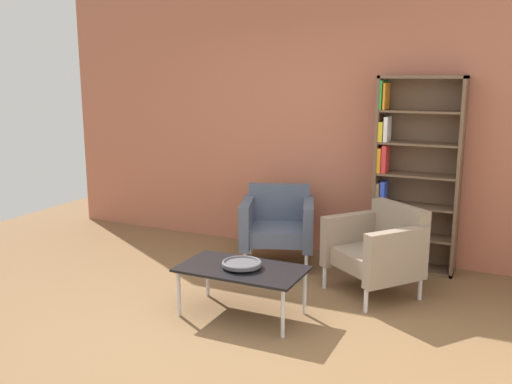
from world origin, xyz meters
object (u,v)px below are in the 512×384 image
at_px(armchair_spare_guest, 378,248).
at_px(armchair_by_bookshelf, 278,223).
at_px(decorative_bowl, 242,264).
at_px(coffee_table_low, 242,272).
at_px(bookshelf_tall, 412,175).

bearing_deg(armchair_spare_guest, armchair_by_bookshelf, -161.52).
bearing_deg(decorative_bowl, coffee_table_low, 180.00).
height_order(armchair_by_bookshelf, armchair_spare_guest, same).
relative_size(decorative_bowl, armchair_by_bookshelf, 0.36).
height_order(coffee_table_low, decorative_bowl, decorative_bowl).
relative_size(coffee_table_low, decorative_bowl, 3.12).
height_order(bookshelf_tall, coffee_table_low, bookshelf_tall).
xyz_separation_m(bookshelf_tall, armchair_by_bookshelf, (-1.25, -0.41, -0.53)).
distance_m(bookshelf_tall, coffee_table_low, 2.09).
height_order(bookshelf_tall, armchair_by_bookshelf, bookshelf_tall).
xyz_separation_m(coffee_table_low, decorative_bowl, (0.00, 0.00, 0.07)).
bearing_deg(coffee_table_low, armchair_spare_guest, 47.13).
relative_size(bookshelf_tall, decorative_bowl, 5.94).
distance_m(coffee_table_low, armchair_spare_guest, 1.28).
bearing_deg(armchair_spare_guest, decorative_bowl, -95.07).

